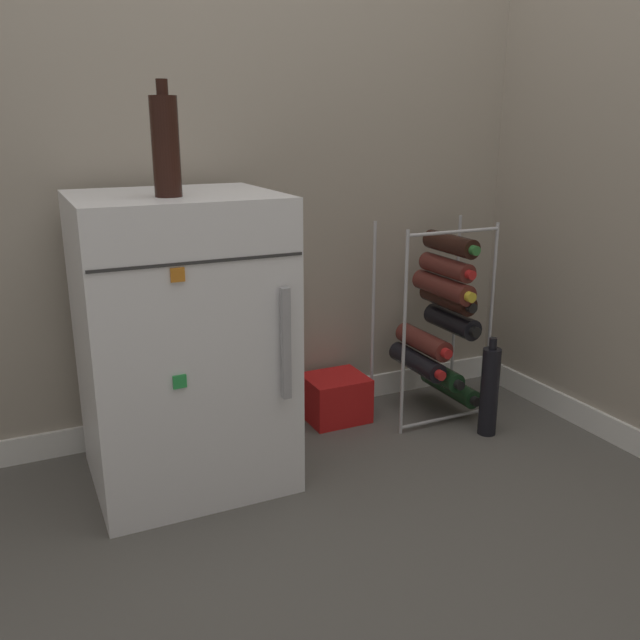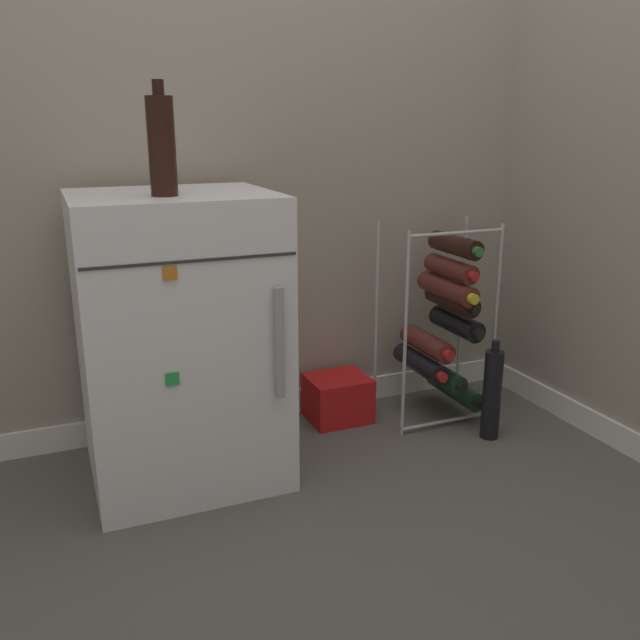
{
  "view_description": "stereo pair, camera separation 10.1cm",
  "coord_description": "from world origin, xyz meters",
  "px_view_note": "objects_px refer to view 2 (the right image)",
  "views": [
    {
      "loc": [
        -0.84,
        -1.57,
        1.07
      ],
      "look_at": [
        0.07,
        0.37,
        0.44
      ],
      "focal_mm": 38.0,
      "sensor_mm": 36.0,
      "label": 1
    },
    {
      "loc": [
        -0.75,
        -1.61,
        1.07
      ],
      "look_at": [
        0.07,
        0.37,
        0.44
      ],
      "focal_mm": 38.0,
      "sensor_mm": 36.0,
      "label": 2
    }
  ],
  "objects_px": {
    "mini_fridge": "(180,340)",
    "fridge_top_bottle": "(162,145)",
    "loose_bottle_floor": "(492,394)",
    "wine_rack": "(444,325)",
    "soda_box": "(338,398)"
  },
  "relations": [
    {
      "from": "wine_rack",
      "to": "loose_bottle_floor",
      "type": "distance_m",
      "value": 0.31
    },
    {
      "from": "mini_fridge",
      "to": "wine_rack",
      "type": "distance_m",
      "value": 0.98
    },
    {
      "from": "mini_fridge",
      "to": "loose_bottle_floor",
      "type": "xyz_separation_m",
      "value": [
        1.03,
        -0.16,
        -0.28
      ]
    },
    {
      "from": "soda_box",
      "to": "loose_bottle_floor",
      "type": "relative_size",
      "value": 0.61
    },
    {
      "from": "soda_box",
      "to": "mini_fridge",
      "type": "bearing_deg",
      "value": -163.38
    },
    {
      "from": "wine_rack",
      "to": "soda_box",
      "type": "bearing_deg",
      "value": 164.28
    },
    {
      "from": "wine_rack",
      "to": "soda_box",
      "type": "height_order",
      "value": "wine_rack"
    },
    {
      "from": "wine_rack",
      "to": "fridge_top_bottle",
      "type": "height_order",
      "value": "fridge_top_bottle"
    },
    {
      "from": "mini_fridge",
      "to": "soda_box",
      "type": "bearing_deg",
      "value": 16.62
    },
    {
      "from": "mini_fridge",
      "to": "fridge_top_bottle",
      "type": "xyz_separation_m",
      "value": [
        -0.03,
        -0.08,
        0.57
      ]
    },
    {
      "from": "mini_fridge",
      "to": "wine_rack",
      "type": "bearing_deg",
      "value": 4.24
    },
    {
      "from": "soda_box",
      "to": "fridge_top_bottle",
      "type": "distance_m",
      "value": 1.15
    },
    {
      "from": "wine_rack",
      "to": "fridge_top_bottle",
      "type": "distance_m",
      "value": 1.21
    },
    {
      "from": "fridge_top_bottle",
      "to": "loose_bottle_floor",
      "type": "bearing_deg",
      "value": -4.44
    },
    {
      "from": "soda_box",
      "to": "fridge_top_bottle",
      "type": "bearing_deg",
      "value": -157.63
    }
  ]
}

